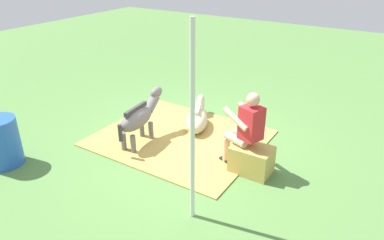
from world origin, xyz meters
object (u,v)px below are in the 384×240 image
at_px(person_seated, 245,127).
at_px(water_barrel, 1,142).
at_px(pony_standing, 139,117).
at_px(pony_lying, 197,118).
at_px(hay_bale, 251,160).
at_px(tent_pole_left, 192,129).

xyz_separation_m(person_seated, water_barrel, (3.32, 1.96, -0.32)).
distance_m(pony_standing, pony_lying, 1.26).
bearing_deg(water_barrel, hay_bale, -151.03).
distance_m(hay_bale, pony_lying, 1.78).
height_order(person_seated, pony_standing, person_seated).
height_order(hay_bale, tent_pole_left, tent_pole_left).
distance_m(hay_bale, tent_pole_left, 1.75).
distance_m(hay_bale, person_seated, 0.53).
distance_m(hay_bale, water_barrel, 3.98).
relative_size(pony_standing, water_barrel, 1.68).
distance_m(pony_standing, tent_pole_left, 2.31).
bearing_deg(hay_bale, pony_standing, 5.45).
bearing_deg(pony_lying, hay_bale, 149.78).
xyz_separation_m(pony_standing, water_barrel, (1.41, 1.73, -0.11)).
height_order(water_barrel, tent_pole_left, tent_pole_left).
distance_m(person_seated, pony_standing, 1.94).
xyz_separation_m(pony_standing, tent_pole_left, (-1.84, 1.17, 0.77)).
bearing_deg(tent_pole_left, pony_standing, -32.42).
bearing_deg(person_seated, tent_pole_left, 87.15).
distance_m(hay_bale, pony_standing, 2.10).
relative_size(person_seated, pony_standing, 0.98).
bearing_deg(hay_bale, person_seated, -13.49).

